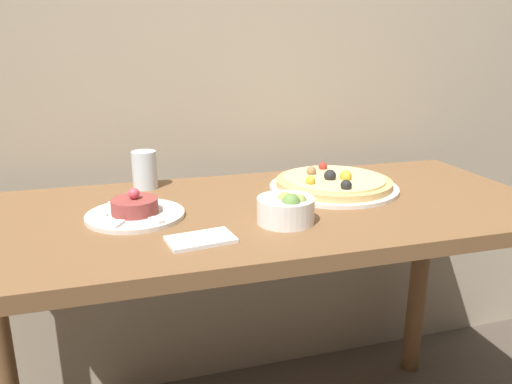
# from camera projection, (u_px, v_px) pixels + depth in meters

# --- Properties ---
(dining_table) EXTENTS (1.43, 0.61, 0.75)m
(dining_table) POSITION_uv_depth(u_px,v_px,m) (256.00, 250.00, 1.22)
(dining_table) COLOR brown
(dining_table) RESTS_ON ground_plane
(pizza_plate) EXTENTS (0.34, 0.34, 0.06)m
(pizza_plate) POSITION_uv_depth(u_px,v_px,m) (333.00, 184.00, 1.32)
(pizza_plate) COLOR silver
(pizza_plate) RESTS_ON dining_table
(tartare_plate) EXTENTS (0.22, 0.22, 0.07)m
(tartare_plate) POSITION_uv_depth(u_px,v_px,m) (135.00, 211.00, 1.11)
(tartare_plate) COLOR silver
(tartare_plate) RESTS_ON dining_table
(small_bowl) EXTENTS (0.13, 0.13, 0.07)m
(small_bowl) POSITION_uv_depth(u_px,v_px,m) (286.00, 209.00, 1.08)
(small_bowl) COLOR white
(small_bowl) RESTS_ON dining_table
(drinking_glass) EXTENTS (0.07, 0.07, 0.10)m
(drinking_glass) POSITION_uv_depth(u_px,v_px,m) (145.00, 170.00, 1.33)
(drinking_glass) COLOR silver
(drinking_glass) RESTS_ON dining_table
(napkin) EXTENTS (0.14, 0.10, 0.01)m
(napkin) POSITION_uv_depth(u_px,v_px,m) (201.00, 239.00, 0.98)
(napkin) COLOR white
(napkin) RESTS_ON dining_table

